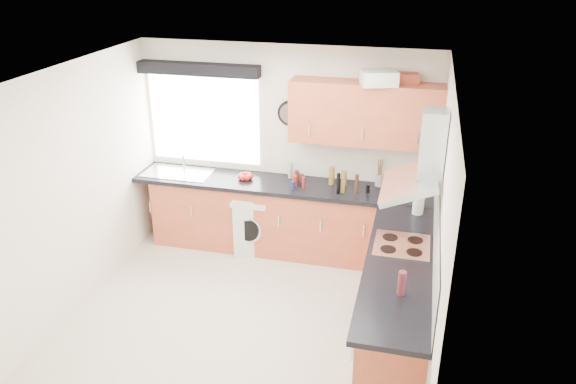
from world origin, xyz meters
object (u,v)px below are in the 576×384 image
(extractor_hood, at_px, (421,162))
(upper_cabinets, at_px, (365,113))
(oven, at_px, (398,289))
(washing_machine, at_px, (254,221))

(extractor_hood, bearing_deg, upper_cabinets, 116.13)
(extractor_hood, bearing_deg, oven, 180.00)
(upper_cabinets, distance_m, washing_machine, 1.92)
(oven, height_order, extractor_hood, extractor_hood)
(extractor_hood, xyz_separation_m, washing_machine, (-1.93, 1.16, -1.39))
(washing_machine, bearing_deg, upper_cabinets, -10.25)
(oven, distance_m, washing_machine, 2.17)
(extractor_hood, xyz_separation_m, upper_cabinets, (-0.65, 1.33, 0.03))
(upper_cabinets, height_order, washing_machine, upper_cabinets)
(oven, bearing_deg, extractor_hood, -0.00)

